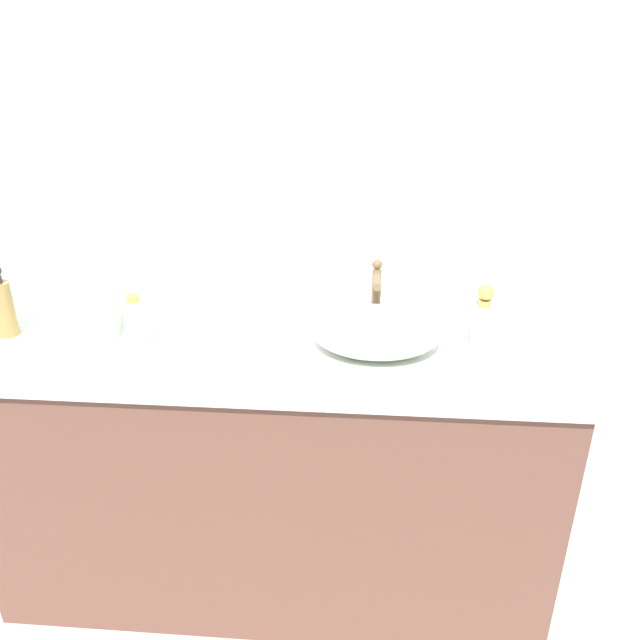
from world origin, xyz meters
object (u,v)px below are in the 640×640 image
(lotion_bottle, at_px, (136,325))
(folded_hand_towel, at_px, (241,329))
(candle_jar, at_px, (532,350))
(perfume_bottle, at_px, (3,306))
(tissue_box, at_px, (94,309))
(sink_basin, at_px, (376,331))
(soap_dispenser, at_px, (481,328))

(lotion_bottle, xyz_separation_m, folded_hand_towel, (0.25, 0.12, -0.06))
(candle_jar, bearing_deg, perfume_bottle, 179.50)
(perfume_bottle, bearing_deg, tissue_box, 10.33)
(sink_basin, relative_size, perfume_bottle, 1.66)
(sink_basin, xyz_separation_m, soap_dispenser, (0.27, -0.03, 0.03))
(lotion_bottle, bearing_deg, perfume_bottle, 170.41)
(sink_basin, xyz_separation_m, lotion_bottle, (-0.62, -0.06, 0.02))
(candle_jar, bearing_deg, soap_dispenser, -172.97)
(soap_dispenser, bearing_deg, folded_hand_towel, 172.79)
(sink_basin, relative_size, lotion_bottle, 2.13)
(sink_basin, bearing_deg, tissue_box, 176.69)
(sink_basin, distance_m, soap_dispenser, 0.27)
(tissue_box, height_order, candle_jar, tissue_box)
(tissue_box, distance_m, candle_jar, 1.19)
(soap_dispenser, relative_size, candle_jar, 3.28)
(tissue_box, bearing_deg, sink_basin, -3.31)
(perfume_bottle, distance_m, tissue_box, 0.24)
(candle_jar, bearing_deg, folded_hand_towel, 175.30)
(perfume_bottle, relative_size, candle_jar, 3.35)
(soap_dispenser, bearing_deg, lotion_bottle, -177.60)
(soap_dispenser, bearing_deg, candle_jar, 7.03)
(sink_basin, bearing_deg, lotion_bottle, -174.07)
(soap_dispenser, relative_size, perfume_bottle, 0.98)
(sink_basin, bearing_deg, perfume_bottle, 179.87)
(sink_basin, height_order, candle_jar, sink_basin)
(tissue_box, bearing_deg, candle_jar, -2.67)
(sink_basin, distance_m, perfume_bottle, 1.01)
(perfume_bottle, distance_m, folded_hand_towel, 0.65)
(lotion_bottle, bearing_deg, soap_dispenser, 2.40)
(lotion_bottle, relative_size, folded_hand_towel, 0.78)
(tissue_box, xyz_separation_m, folded_hand_towel, (0.41, 0.01, -0.05))
(lotion_bottle, relative_size, tissue_box, 1.00)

